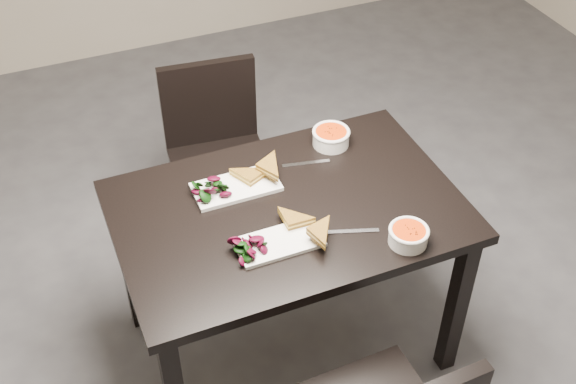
# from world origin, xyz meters

# --- Properties ---
(ground) EXTENTS (5.00, 5.00, 0.00)m
(ground) POSITION_xyz_m (0.00, 0.00, 0.00)
(ground) COLOR #47474C
(ground) RESTS_ON ground
(table) EXTENTS (1.20, 0.80, 0.75)m
(table) POSITION_xyz_m (-0.30, -0.11, 0.65)
(table) COLOR black
(table) RESTS_ON ground
(chair_far) EXTENTS (0.46, 0.46, 0.85)m
(chair_far) POSITION_xyz_m (-0.33, 0.65, 0.48)
(chair_far) COLOR black
(chair_far) RESTS_ON ground
(plate_near) EXTENTS (0.28, 0.14, 0.01)m
(plate_near) POSITION_xyz_m (-0.40, -0.27, 0.76)
(plate_near) COLOR white
(plate_near) RESTS_ON table
(sandwich_near) EXTENTS (0.14, 0.11, 0.05)m
(sandwich_near) POSITION_xyz_m (-0.34, -0.25, 0.79)
(sandwich_near) COLOR olive
(sandwich_near) RESTS_ON plate_near
(salad_near) EXTENTS (0.09, 0.08, 0.04)m
(salad_near) POSITION_xyz_m (-0.50, -0.27, 0.78)
(salad_near) COLOR black
(salad_near) RESTS_ON plate_near
(soup_bowl_near) EXTENTS (0.13, 0.13, 0.06)m
(soup_bowl_near) POSITION_xyz_m (-0.01, -0.42, 0.78)
(soup_bowl_near) COLOR white
(soup_bowl_near) RESTS_ON table
(cutlery_near) EXTENTS (0.18, 0.07, 0.00)m
(cutlery_near) POSITION_xyz_m (-0.15, -0.31, 0.75)
(cutlery_near) COLOR silver
(cutlery_near) RESTS_ON table
(plate_far) EXTENTS (0.31, 0.15, 0.02)m
(plate_far) POSITION_xyz_m (-0.44, 0.05, 0.76)
(plate_far) COLOR white
(plate_far) RESTS_ON table
(sandwich_far) EXTENTS (0.19, 0.17, 0.05)m
(sandwich_far) POSITION_xyz_m (-0.37, 0.04, 0.79)
(sandwich_far) COLOR olive
(sandwich_far) RESTS_ON plate_far
(salad_far) EXTENTS (0.10, 0.09, 0.04)m
(salad_far) POSITION_xyz_m (-0.54, 0.05, 0.79)
(salad_far) COLOR black
(salad_far) RESTS_ON plate_far
(soup_bowl_far) EXTENTS (0.15, 0.15, 0.07)m
(soup_bowl_far) POSITION_xyz_m (-0.01, 0.16, 0.79)
(soup_bowl_far) COLOR white
(soup_bowl_far) RESTS_ON table
(cutlery_far) EXTENTS (0.18, 0.05, 0.00)m
(cutlery_far) POSITION_xyz_m (-0.15, 0.09, 0.75)
(cutlery_far) COLOR silver
(cutlery_far) RESTS_ON table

